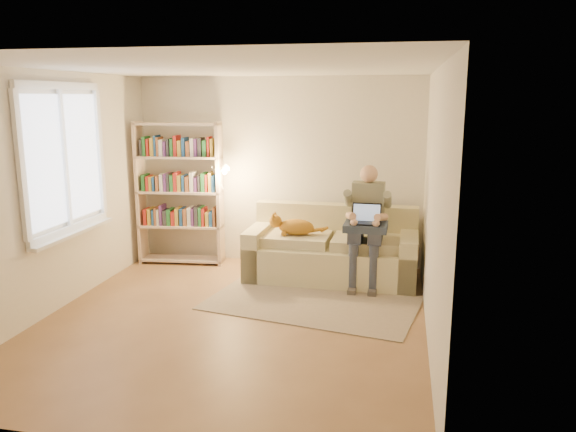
% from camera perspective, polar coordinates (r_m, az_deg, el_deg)
% --- Properties ---
extents(floor, '(4.50, 4.50, 0.00)m').
position_cam_1_polar(floor, '(6.08, -5.59, -10.47)').
color(floor, brown).
rests_on(floor, ground).
extents(ceiling, '(4.00, 4.50, 0.02)m').
position_cam_1_polar(ceiling, '(5.63, -6.15, 14.79)').
color(ceiling, white).
rests_on(ceiling, wall_back).
extents(wall_left, '(0.02, 4.50, 2.60)m').
position_cam_1_polar(wall_left, '(6.59, -22.72, 2.17)').
color(wall_left, silver).
rests_on(wall_left, floor).
extents(wall_right, '(0.02, 4.50, 2.60)m').
position_cam_1_polar(wall_right, '(5.47, 14.58, 0.88)').
color(wall_right, silver).
rests_on(wall_right, floor).
extents(wall_back, '(4.00, 0.02, 2.60)m').
position_cam_1_polar(wall_back, '(7.87, -0.99, 4.55)').
color(wall_back, silver).
rests_on(wall_back, floor).
extents(wall_front, '(4.00, 0.02, 2.60)m').
position_cam_1_polar(wall_front, '(3.69, -16.29, -4.52)').
color(wall_front, silver).
rests_on(wall_front, floor).
extents(window, '(0.12, 1.52, 1.69)m').
position_cam_1_polar(window, '(6.71, -21.45, 3.08)').
color(window, white).
rests_on(window, wall_left).
extents(sofa, '(2.18, 1.02, 0.92)m').
position_cam_1_polar(sofa, '(7.33, 4.49, -3.75)').
color(sofa, beige).
rests_on(sofa, floor).
extents(person, '(0.41, 0.66, 1.50)m').
position_cam_1_polar(person, '(7.00, 8.02, -0.23)').
color(person, gray).
rests_on(person, sofa).
extents(cat, '(0.70, 0.25, 0.26)m').
position_cam_1_polar(cat, '(7.20, 0.26, -1.04)').
color(cat, orange).
rests_on(cat, sofa).
extents(blanket, '(0.53, 0.44, 0.09)m').
position_cam_1_polar(blanket, '(6.89, 7.92, -1.08)').
color(blanket, '#273345').
rests_on(blanket, person).
extents(laptop, '(0.36, 0.29, 0.31)m').
position_cam_1_polar(laptop, '(6.88, 7.95, -0.23)').
color(laptop, black).
rests_on(laptop, blanket).
extents(bookshelf, '(1.34, 0.42, 2.00)m').
position_cam_1_polar(bookshelf, '(7.96, -10.93, 2.98)').
color(bookshelf, beige).
rests_on(bookshelf, floor).
extents(rug, '(2.56, 1.79, 0.01)m').
position_cam_1_polar(rug, '(6.52, 2.46, -8.78)').
color(rug, gray).
rests_on(rug, floor).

